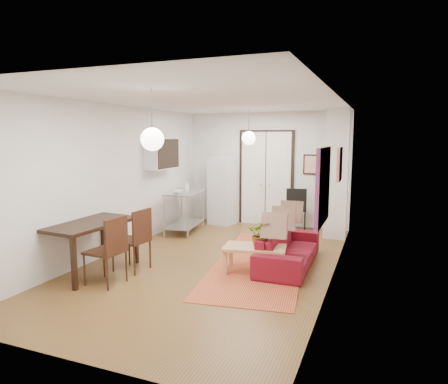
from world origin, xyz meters
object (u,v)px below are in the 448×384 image
at_px(kitchen_counter, 184,205).
at_px(dining_chair_near, 135,233).
at_px(coffee_table, 255,250).
at_px(dining_table, 89,228).
at_px(black_side_chair, 297,204).
at_px(fridge, 223,190).
at_px(sofa, 289,248).
at_px(dining_chair_far, 109,243).

distance_m(kitchen_counter, dining_chair_near, 2.72).
xyz_separation_m(coffee_table, dining_table, (-2.60, -0.99, 0.37)).
distance_m(dining_chair_near, black_side_chair, 4.50).
relative_size(fridge, dining_chair_near, 1.65).
xyz_separation_m(sofa, fridge, (-2.36, 2.78, 0.58)).
distance_m(sofa, dining_table, 3.47).
bearing_deg(dining_chair_near, sofa, 119.00).
xyz_separation_m(dining_chair_near, dining_chair_far, (0.00, -0.70, 0.00)).
height_order(kitchen_counter, fridge, fridge).
height_order(sofa, black_side_chair, black_side_chair).
distance_m(fridge, dining_chair_near, 3.93).
xyz_separation_m(fridge, dining_chair_far, (-0.10, -4.62, -0.26)).
relative_size(fridge, dining_table, 1.08).
relative_size(kitchen_counter, black_side_chair, 1.30).
distance_m(sofa, black_side_chair, 2.93).
xyz_separation_m(sofa, dining_chair_far, (-2.46, -1.84, 0.32)).
height_order(sofa, dining_table, dining_table).
xyz_separation_m(kitchen_counter, dining_chair_near, (0.42, -2.69, -0.03)).
bearing_deg(dining_chair_far, fridge, -177.03).
bearing_deg(kitchen_counter, dining_table, -101.14).
distance_m(dining_table, dining_chair_far, 0.65).
bearing_deg(dining_table, sofa, 27.65).
relative_size(sofa, fridge, 1.18).
relative_size(kitchen_counter, dining_table, 0.84).
xyz_separation_m(dining_chair_far, black_side_chair, (2.03, 4.72, -0.00)).
height_order(coffee_table, black_side_chair, black_side_chair).
bearing_deg(dining_table, dining_chair_near, 37.99).
bearing_deg(sofa, coffee_table, 142.83).
relative_size(sofa, kitchen_counter, 1.52).
bearing_deg(coffee_table, black_side_chair, 89.70).
xyz_separation_m(coffee_table, dining_chair_near, (-2.01, -0.53, 0.23)).
relative_size(dining_chair_near, dining_chair_far, 1.00).
height_order(coffee_table, fridge, fridge).
xyz_separation_m(coffee_table, black_side_chair, (0.02, 3.49, 0.22)).
bearing_deg(dining_table, fridge, 81.07).
bearing_deg(kitchen_counter, sofa, -36.33).
bearing_deg(kitchen_counter, fridge, 59.28).
relative_size(dining_chair_near, black_side_chair, 1.02).
xyz_separation_m(coffee_table, fridge, (-1.92, 3.39, 0.49)).
distance_m(dining_table, dining_chair_near, 0.76).
height_order(kitchen_counter, dining_chair_far, dining_chair_far).
distance_m(sofa, coffee_table, 0.76).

